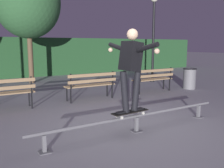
% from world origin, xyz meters
% --- Properties ---
extents(ground_plane, '(90.00, 90.00, 0.00)m').
position_xyz_m(ground_plane, '(0.00, 0.00, 0.00)').
color(ground_plane, '#99999E').
extents(hedge_backdrop, '(24.00, 1.20, 2.09)m').
position_xyz_m(hedge_backdrop, '(0.00, 9.90, 1.05)').
color(hedge_backdrop, '#234C28').
rests_on(hedge_backdrop, ground).
extents(grind_rail, '(4.30, 0.18, 0.35)m').
position_xyz_m(grind_rail, '(0.00, -0.17, 0.27)').
color(grind_rail, slate).
rests_on(grind_rail, ground).
extents(skateboard, '(0.79, 0.25, 0.09)m').
position_xyz_m(skateboard, '(-0.15, -0.17, 0.42)').
color(skateboard, black).
rests_on(skateboard, grind_rail).
extents(skateboarder, '(0.63, 1.41, 1.56)m').
position_xyz_m(skateboarder, '(-0.15, -0.17, 1.36)').
color(skateboarder, black).
rests_on(skateboarder, skateboard).
extents(park_bench_leftmost, '(1.60, 0.43, 0.88)m').
position_xyz_m(park_bench_leftmost, '(-2.04, 2.78, 0.54)').
color(park_bench_leftmost, black).
rests_on(park_bench_leftmost, ground).
extents(park_bench_left_center, '(1.60, 0.43, 0.88)m').
position_xyz_m(park_bench_left_center, '(0.48, 2.78, 0.54)').
color(park_bench_left_center, black).
rests_on(park_bench_left_center, ground).
extents(park_bench_right_center, '(1.60, 0.43, 0.88)m').
position_xyz_m(park_bench_right_center, '(3.01, 2.78, 0.54)').
color(park_bench_right_center, black).
rests_on(park_bench_right_center, ground).
extents(tree_behind_benches, '(2.80, 2.80, 5.04)m').
position_xyz_m(tree_behind_benches, '(-0.26, 7.30, 3.49)').
color(tree_behind_benches, brown).
rests_on(tree_behind_benches, ground).
extents(lamp_post_right, '(0.32, 0.32, 3.90)m').
position_xyz_m(lamp_post_right, '(4.65, 4.78, 2.48)').
color(lamp_post_right, black).
rests_on(lamp_post_right, ground).
extents(trash_can, '(0.52, 0.52, 0.80)m').
position_xyz_m(trash_can, '(4.66, 2.59, 0.41)').
color(trash_can, slate).
rests_on(trash_can, ground).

